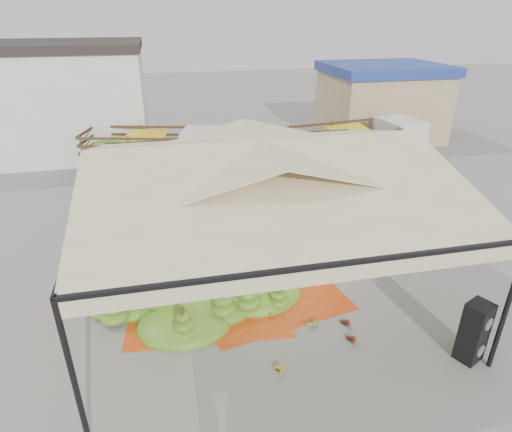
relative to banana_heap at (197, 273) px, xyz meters
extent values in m
plane|color=slate|center=(1.71, 0.14, -0.63)|extent=(90.00, 90.00, 0.00)
cylinder|color=black|center=(-2.29, -3.86, 0.87)|extent=(0.10, 0.10, 3.00)
cylinder|color=black|center=(5.71, -3.86, 0.87)|extent=(0.10, 0.10, 3.00)
cylinder|color=black|center=(-2.29, 4.14, 0.87)|extent=(0.10, 0.10, 3.00)
cylinder|color=black|center=(5.71, 4.14, 0.87)|extent=(0.10, 0.10, 3.00)
pyramid|color=beige|center=(1.71, 0.14, 2.87)|extent=(8.00, 8.00, 1.00)
cube|color=black|center=(1.71, 0.14, 2.37)|extent=(8.00, 8.00, 0.08)
cube|color=beige|center=(1.71, 0.14, 2.19)|extent=(8.00, 8.00, 0.36)
cube|color=tan|center=(11.71, 13.14, 1.17)|extent=(6.00, 5.00, 3.60)
cube|color=navy|center=(11.71, 13.14, 3.22)|extent=(6.30, 5.30, 0.50)
cube|color=#E65015|center=(0.24, -0.15, -0.62)|extent=(4.22, 4.05, 0.01)
cube|color=#D34813|center=(1.69, 0.00, -0.62)|extent=(4.35, 4.49, 0.01)
ellipsoid|color=#496F17|center=(0.00, 0.00, 0.00)|extent=(7.08, 6.43, 1.25)
ellipsoid|color=gold|center=(1.28, -3.10, -0.53)|extent=(0.51, 0.46, 0.20)
ellipsoid|color=gold|center=(1.52, -1.29, -0.53)|extent=(0.53, 0.49, 0.19)
ellipsoid|color=#541713|center=(3.19, -2.03, -0.53)|extent=(0.47, 0.41, 0.19)
ellipsoid|color=maroon|center=(3.10, -2.57, -0.53)|extent=(0.42, 0.34, 0.19)
ellipsoid|color=#41801A|center=(2.46, -1.78, -0.52)|extent=(0.63, 0.63, 0.22)
ellipsoid|color=#527E1A|center=(3.24, -0.60, 1.99)|extent=(0.24, 0.24, 0.20)
ellipsoid|color=#527E1A|center=(4.74, -0.60, 1.99)|extent=(0.24, 0.24, 0.20)
cube|color=black|center=(5.41, -3.56, -0.28)|extent=(0.65, 0.61, 0.70)
cube|color=black|center=(5.41, -3.56, 0.43)|extent=(0.65, 0.61, 0.70)
imported|color=gray|center=(1.84, 3.29, 0.18)|extent=(0.69, 0.56, 1.62)
cube|color=#4A3618|center=(-1.74, 9.82, 0.30)|extent=(4.78, 3.06, 0.11)
cube|color=silver|center=(1.08, 9.10, 0.39)|extent=(2.02, 2.28, 2.03)
cylinder|color=black|center=(-3.50, 9.37, -0.23)|extent=(0.83, 0.45, 0.79)
cylinder|color=black|center=(-3.06, 11.07, -0.23)|extent=(0.83, 0.45, 0.79)
cylinder|color=black|center=(-0.76, 8.66, -0.23)|extent=(0.83, 0.45, 0.79)
cylinder|color=black|center=(-0.32, 10.37, -0.23)|extent=(0.83, 0.45, 0.79)
cylinder|color=black|center=(0.69, 8.29, -0.23)|extent=(0.83, 0.45, 0.79)
cylinder|color=black|center=(1.13, 10.00, -0.23)|extent=(0.83, 0.45, 0.79)
ellipsoid|color=#44821B|center=(-1.74, 9.82, 0.74)|extent=(3.81, 2.42, 0.62)
cube|color=gold|center=(-1.31, 9.71, 1.09)|extent=(2.15, 2.14, 0.22)
cube|color=#452E17|center=(7.37, 8.12, 0.35)|extent=(4.91, 2.79, 0.11)
cube|color=silver|center=(10.40, 8.57, 0.44)|extent=(1.95, 2.27, 2.14)
cylinder|color=black|center=(5.85, 6.96, -0.21)|extent=(0.87, 0.40, 0.84)
cylinder|color=black|center=(5.58, 8.80, -0.21)|extent=(0.87, 0.40, 0.84)
cylinder|color=black|center=(8.79, 7.39, -0.21)|extent=(0.87, 0.40, 0.84)
cylinder|color=black|center=(8.52, 9.23, -0.21)|extent=(0.87, 0.40, 0.84)
cylinder|color=black|center=(10.35, 7.62, -0.21)|extent=(0.87, 0.40, 0.84)
cylinder|color=black|center=(10.08, 9.46, -0.21)|extent=(0.87, 0.40, 0.84)
ellipsoid|color=#517217|center=(7.37, 8.12, 0.81)|extent=(3.92, 2.20, 0.65)
cube|color=gold|center=(7.83, 8.19, 1.18)|extent=(2.11, 2.10, 0.23)
camera|label=1|loc=(-0.53, -9.37, 6.11)|focal=30.00mm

